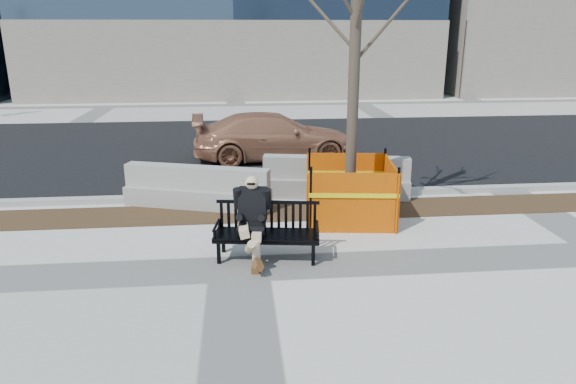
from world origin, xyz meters
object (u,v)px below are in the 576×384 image
at_px(tree_fence, 349,218).
at_px(jersey_barrier_left, 198,207).
at_px(seated_man, 253,257).
at_px(sedan, 274,159).
at_px(bench, 267,258).
at_px(jersey_barrier_right, 335,196).

xyz_separation_m(tree_fence, jersey_barrier_left, (-3.01, 1.01, 0.00)).
distance_m(seated_man, jersey_barrier_left, 2.88).
distance_m(seated_man, sedan, 6.79).
bearing_deg(bench, tree_fence, 53.68).
relative_size(jersey_barrier_left, jersey_barrier_right, 0.96).
distance_m(seated_man, jersey_barrier_right, 3.66).
bearing_deg(bench, seated_man, 169.11).
height_order(seated_man, tree_fence, tree_fence).
bearing_deg(jersey_barrier_left, sedan, 82.62).
distance_m(tree_fence, jersey_barrier_right, 1.44).
height_order(seated_man, sedan, seated_man).
xyz_separation_m(bench, jersey_barrier_right, (1.71, 3.18, 0.00)).
bearing_deg(tree_fence, bench, -134.60).
xyz_separation_m(seated_man, sedan, (0.83, 6.74, 0.00)).
xyz_separation_m(jersey_barrier_left, jersey_barrier_right, (3.00, 0.42, 0.00)).
relative_size(seated_man, jersey_barrier_right, 0.43).
relative_size(bench, sedan, 0.38).
bearing_deg(sedan, tree_fence, -171.05).
xyz_separation_m(bench, tree_fence, (1.72, 1.74, 0.00)).
height_order(tree_fence, jersey_barrier_left, tree_fence).
bearing_deg(sedan, seated_man, 169.52).
bearing_deg(jersey_barrier_left, bench, -47.33).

